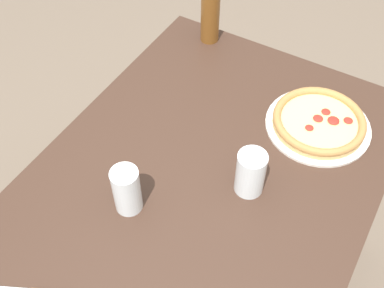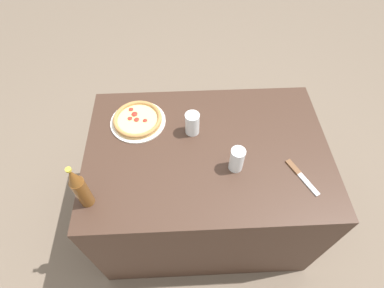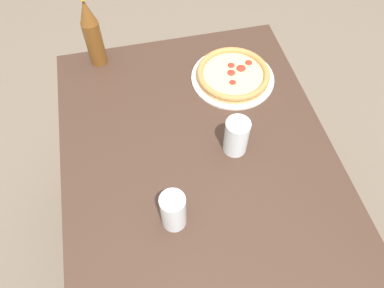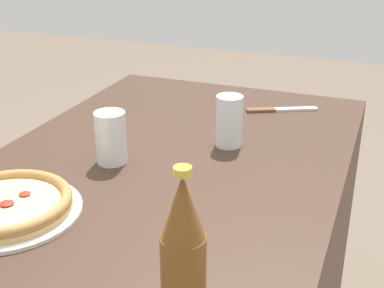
# 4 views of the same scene
# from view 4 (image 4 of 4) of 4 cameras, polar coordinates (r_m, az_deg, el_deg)

# --- Properties ---
(table) EXTENTS (1.17, 0.80, 0.75)m
(table) POSITION_cam_4_polar(r_m,az_deg,el_deg) (1.44, -2.30, -15.02)
(table) COLOR #3D281E
(table) RESTS_ON ground_plane
(pizza_margherita) EXTENTS (0.28, 0.28, 0.04)m
(pizza_margherita) POSITION_cam_4_polar(r_m,az_deg,el_deg) (1.07, -19.18, -6.20)
(pizza_margherita) COLOR silver
(pizza_margherita) RESTS_ON table
(glass_red_wine) EXTENTS (0.06, 0.06, 0.13)m
(glass_red_wine) POSITION_cam_4_polar(r_m,az_deg,el_deg) (1.29, 3.99, 2.31)
(glass_red_wine) COLOR white
(glass_red_wine) RESTS_ON table
(glass_orange_juice) EXTENTS (0.07, 0.07, 0.12)m
(glass_orange_juice) POSITION_cam_4_polar(r_m,az_deg,el_deg) (1.22, -8.64, 0.39)
(glass_orange_juice) COLOR white
(glass_orange_juice) RESTS_ON table
(beer_bottle) EXTENTS (0.06, 0.06, 0.26)m
(beer_bottle) POSITION_cam_4_polar(r_m,az_deg,el_deg) (0.68, -0.94, -12.87)
(beer_bottle) COLOR brown
(beer_bottle) RESTS_ON table
(knife) EXTENTS (0.11, 0.19, 0.01)m
(knife) POSITION_cam_4_polar(r_m,az_deg,el_deg) (1.56, 9.20, 3.64)
(knife) COLOR brown
(knife) RESTS_ON table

